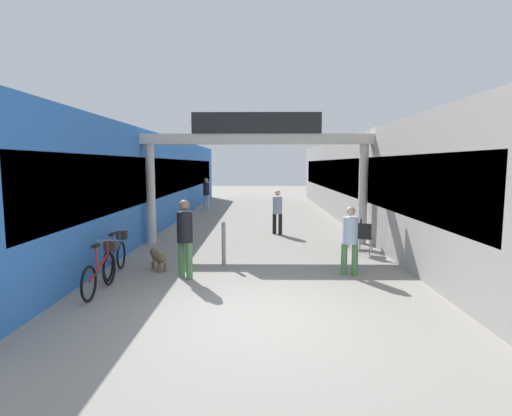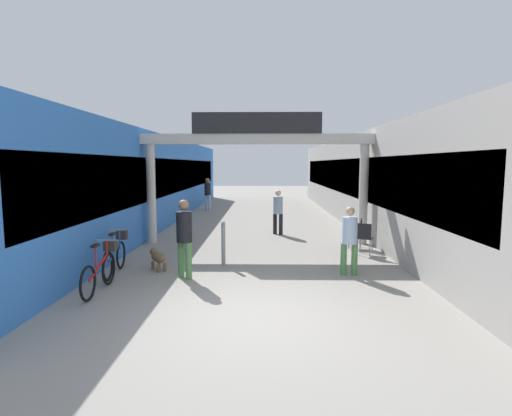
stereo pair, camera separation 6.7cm
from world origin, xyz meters
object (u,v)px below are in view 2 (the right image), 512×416
Objects in this scene: pedestrian_companion at (350,237)px; cafe_chair_black_farther at (358,230)px; bicycle_red_nearest at (101,269)px; pedestrian_elderly_walking at (208,192)px; pedestrian_with_dog at (184,233)px; dog_on_leash at (158,257)px; pedestrian_carrying_crate at (278,209)px; bollard_post_metal at (223,243)px; cafe_chair_black_nearer at (365,236)px; bicycle_blue_second at (116,254)px.

cafe_chair_black_farther is (0.89, 2.95, -0.35)m from pedestrian_companion.
bicycle_red_nearest reaches higher than cafe_chair_black_farther.
pedestrian_elderly_walking reaches higher than cafe_chair_black_farther.
bicycle_red_nearest is at bearing -166.79° from pedestrian_companion.
pedestrian_with_dog is at bearing -84.32° from pedestrian_elderly_walking.
dog_on_leash is 5.94m from cafe_chair_black_farther.
pedestrian_carrying_crate is 2.37× the size of dog_on_leash.
bicycle_red_nearest is at bearing -137.05° from bollard_post_metal.
dog_on_leash is at bearing -87.61° from pedestrian_elderly_walking.
pedestrian_with_dog is 1.03× the size of bicycle_red_nearest.
pedestrian_with_dog is at bearing -175.13° from pedestrian_companion.
dog_on_leash is 0.40× the size of bicycle_red_nearest.
pedestrian_carrying_crate is 3.30m from cafe_chair_black_farther.
pedestrian_companion is 0.98× the size of pedestrian_carrying_crate.
pedestrian_with_dog is 1.11× the size of pedestrian_companion.
cafe_chair_black_farther is at bearing -45.39° from pedestrian_carrying_crate.
cafe_chair_black_nearer is at bearing 17.37° from dog_on_leash.
pedestrian_carrying_crate is at bearing 125.16° from cafe_chair_black_nearer.
bicycle_red_nearest is 1.00× the size of bicycle_blue_second.
cafe_chair_black_nearer reaches higher than dog_on_leash.
pedestrian_elderly_walking is at bearing 99.68° from bollard_post_metal.
dog_on_leash is at bearing -162.69° from bollard_post_metal.
bicycle_blue_second is (-0.88, -0.31, 0.13)m from dog_on_leash.
bicycle_red_nearest is 6.86m from cafe_chair_black_nearer.
pedestrian_with_dog is 1.81m from bicycle_blue_second.
bicycle_blue_second is at bearing -161.90° from bollard_post_metal.
pedestrian_companion is 2.25m from cafe_chair_black_nearer.
bicycle_red_nearest is (-3.75, -6.50, -0.47)m from pedestrian_carrying_crate.
bicycle_blue_second is at bearing -160.54° from dog_on_leash.
bollard_post_metal is 3.98m from cafe_chair_black_nearer.
cafe_chair_black_farther is (6.23, 2.88, 0.10)m from bicycle_blue_second.
pedestrian_elderly_walking is 12.81m from bicycle_blue_second.
pedestrian_carrying_crate is 7.52m from bicycle_red_nearest.
pedestrian_with_dog reaches higher than bollard_post_metal.
bicycle_red_nearest is (-0.18, -14.08, -0.57)m from pedestrian_elderly_walking.
dog_on_leash is 1.75m from bicycle_red_nearest.
pedestrian_companion is 0.89× the size of pedestrian_elderly_walking.
cafe_chair_black_farther is at bearing 73.28° from pedestrian_companion.
cafe_chair_black_farther is (5.35, 2.57, 0.23)m from dog_on_leash.
pedestrian_elderly_walking is 1.97× the size of cafe_chair_black_nearer.
pedestrian_carrying_crate is 6.54m from bicycle_blue_second.
bicycle_red_nearest is 1.90× the size of cafe_chair_black_farther.
pedestrian_elderly_walking is at bearing 120.64° from cafe_chair_black_farther.
cafe_chair_black_nearer is at bearing 28.44° from bicycle_red_nearest.
bicycle_red_nearest is 1.90× the size of cafe_chair_black_nearer.
pedestrian_with_dog is at bearing -122.09° from bollard_post_metal.
pedestrian_with_dog is at bearing -152.47° from cafe_chair_black_nearer.
pedestrian_carrying_crate is 0.91× the size of pedestrian_elderly_walking.
pedestrian_with_dog is 0.99× the size of pedestrian_elderly_walking.
bicycle_blue_second reaches higher than cafe_chair_black_farther.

